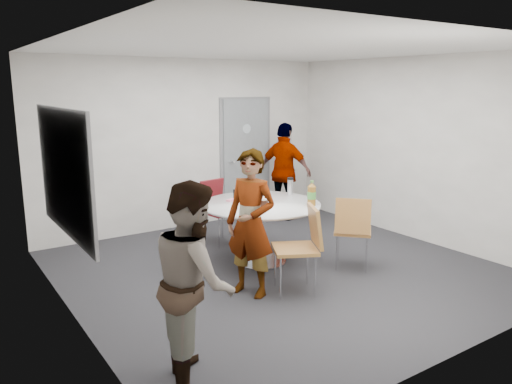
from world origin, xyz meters
TOP-DOWN VIEW (x-y plane):
  - floor at (0.00, 0.00)m, footprint 5.00×5.00m
  - ceiling at (0.00, 0.00)m, footprint 5.00×5.00m
  - wall_back at (0.00, 2.50)m, footprint 5.00×0.00m
  - wall_left at (-2.50, 0.00)m, footprint 0.00×5.00m
  - wall_right at (2.50, 0.00)m, footprint 0.00×5.00m
  - wall_front at (0.00, -2.50)m, footprint 5.00×0.00m
  - door at (1.10, 2.48)m, footprint 1.02×0.17m
  - whiteboard at (-2.46, 0.20)m, footprint 0.04×1.90m
  - table at (-0.02, 0.34)m, footprint 1.53×1.53m
  - chair_near_left at (-0.19, -0.70)m, footprint 0.66×0.64m
  - chair_near_right at (0.75, -0.51)m, footprint 0.65×0.65m
  - chair_far at (-0.09, 1.45)m, footprint 0.51×0.54m
  - person_main at (-0.71, -0.42)m, footprint 0.60×0.70m
  - person_left at (-1.95, -1.49)m, footprint 0.80×0.91m
  - person_right at (1.54, 1.92)m, footprint 0.76×1.06m

SIDE VIEW (x-z plane):
  - floor at x=0.00m, z-range 0.00..0.00m
  - chair_far at x=-0.09m, z-range 0.10..1.03m
  - chair_near_right at x=0.75m, z-range 0.11..1.05m
  - chair_near_left at x=-0.19m, z-range 0.11..1.09m
  - table at x=-0.02m, z-range 0.13..1.25m
  - person_left at x=-1.95m, z-range 0.00..1.58m
  - person_main at x=-0.71m, z-range 0.00..1.62m
  - person_right at x=1.54m, z-range 0.00..1.67m
  - door at x=1.10m, z-range -0.03..2.09m
  - wall_back at x=0.00m, z-range -1.15..3.85m
  - wall_left at x=-2.50m, z-range -1.15..3.85m
  - wall_right at x=2.50m, z-range -1.15..3.85m
  - wall_front at x=0.00m, z-range -1.15..3.85m
  - whiteboard at x=-2.46m, z-range 0.82..2.08m
  - ceiling at x=0.00m, z-range 2.70..2.70m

